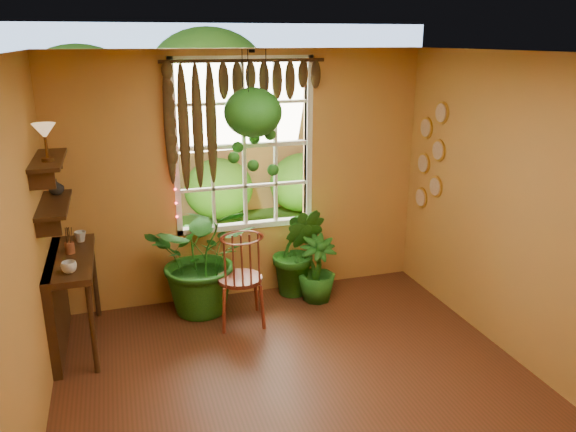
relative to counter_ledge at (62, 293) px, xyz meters
name	(u,v)px	position (x,y,z in m)	size (l,w,h in m)	color
floor	(314,409)	(1.91, -1.60, -0.55)	(4.50, 4.50, 0.00)	#532717
ceiling	(320,54)	(1.91, -1.60, 2.15)	(4.50, 4.50, 0.00)	white
wall_back	(245,178)	(1.91, 0.65, 0.80)	(4.00, 4.00, 0.00)	#BB833F
wall_left	(12,284)	(-0.09, -1.60, 0.80)	(4.50, 4.50, 0.00)	#BB833F
wall_right	(546,223)	(3.91, -1.60, 0.80)	(4.50, 4.50, 0.00)	#BB833F
window	(244,146)	(1.91, 0.68, 1.15)	(1.52, 0.10, 1.86)	white
valance_vine	(237,92)	(1.82, 0.56, 1.73)	(1.70, 0.12, 1.10)	#3A250F
string_lights	(173,146)	(1.15, 0.59, 1.20)	(0.03, 0.03, 1.54)	#FF2633
wall_plates	(430,157)	(3.89, 0.19, 1.00)	(0.04, 0.32, 1.10)	#FDF2CF
counter_ledge	(62,293)	(0.00, 0.00, 0.00)	(0.40, 1.20, 0.90)	#3A250F
shelf_lower	(54,204)	(0.03, 0.00, 0.85)	(0.25, 0.90, 0.04)	#3A250F
shelf_upper	(48,160)	(0.03, 0.00, 1.25)	(0.25, 0.90, 0.04)	#3A250F
backyard	(201,124)	(2.15, 5.27, 0.73)	(14.00, 10.00, 12.00)	#2D5919
windsor_chair	(241,291)	(1.68, -0.05, -0.20)	(0.49, 0.52, 1.22)	maroon
potted_plant_left	(204,257)	(1.38, 0.33, 0.07)	(1.11, 0.96, 1.24)	#155015
potted_plant_mid	(298,251)	(2.44, 0.43, -0.03)	(0.57, 0.46, 1.04)	#155015
potted_plant_right	(317,269)	(2.60, 0.22, -0.18)	(0.42, 0.42, 0.74)	#155015
hanging_basket	(253,122)	(1.92, 0.30, 1.46)	(0.58, 0.58, 1.24)	black
cup_a	(69,267)	(0.13, -0.40, 0.40)	(0.13, 0.13, 0.10)	silver
cup_b	(80,237)	(0.19, 0.38, 0.40)	(0.11, 0.11, 0.10)	beige
brush_jar	(69,241)	(0.11, 0.08, 0.47)	(0.09, 0.09, 0.32)	brown
shelf_vase	(56,187)	(0.04, 0.29, 0.94)	(0.14, 0.14, 0.14)	#B2AD99
tiffany_lamp	(45,133)	(0.05, -0.15, 1.50)	(0.19, 0.19, 0.32)	#553518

